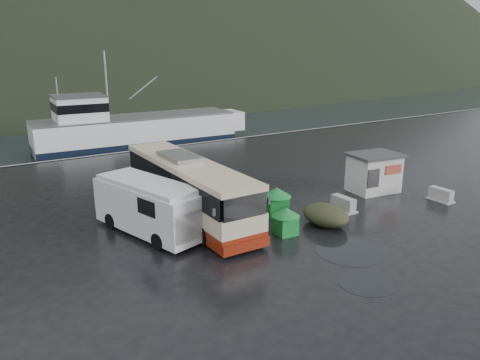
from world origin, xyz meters
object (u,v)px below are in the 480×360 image
jersey_barrier_b (440,201)px  coach_bus (189,216)px  white_van (150,233)px  dome_tent (325,225)px  waste_bin_left (285,234)px  jersey_barrier_a (343,210)px  waste_bin_right (276,215)px  fishing_trawler (137,133)px  ticket_kiosk (372,191)px

jersey_barrier_b → coach_bus: bearing=157.8°
white_van → dome_tent: bearing=-41.0°
jersey_barrier_b → waste_bin_left: bearing=175.5°
jersey_barrier_b → jersey_barrier_a: bearing=163.1°
coach_bus → jersey_barrier_a: (7.83, -3.84, 0.00)m
jersey_barrier_a → jersey_barrier_b: (6.20, -1.88, 0.00)m
waste_bin_right → waste_bin_left: bearing=-116.8°
jersey_barrier_a → fishing_trawler: size_ratio=0.07×
waste_bin_right → dome_tent: bearing=-61.6°
coach_bus → white_van: bearing=-158.1°
waste_bin_right → fishing_trawler: bearing=85.6°
white_van → dome_tent: (8.18, -3.87, 0.00)m
ticket_kiosk → jersey_barrier_a: size_ratio=1.96×
waste_bin_left → white_van: bearing=146.2°
fishing_trawler → white_van: bearing=-106.1°
dome_tent → jersey_barrier_a: size_ratio=1.71×
ticket_kiosk → jersey_barrier_b: ticket_kiosk is taller
waste_bin_right → jersey_barrier_b: waste_bin_right is taller
waste_bin_right → jersey_barrier_b: 10.40m
ticket_kiosk → jersey_barrier_b: (1.99, -3.55, 0.00)m
jersey_barrier_a → fishing_trawler: bearing=93.0°
jersey_barrier_a → white_van: bearing=165.3°
waste_bin_left → ticket_kiosk: (9.09, 2.68, 0.00)m
ticket_kiosk → jersey_barrier_b: 4.07m
ticket_kiosk → fishing_trawler: bearing=108.8°
fishing_trawler → coach_bus: bearing=-101.3°
waste_bin_right → jersey_barrier_b: (9.88, -3.25, 0.00)m
white_van → ticket_kiosk: size_ratio=2.06×
coach_bus → fishing_trawler: (6.30, 25.26, 0.00)m
waste_bin_right → jersey_barrier_a: bearing=-20.4°
jersey_barrier_a → waste_bin_right: bearing=159.6°
ticket_kiosk → coach_bus: bearing=176.7°
waste_bin_left → ticket_kiosk: bearing=16.4°
dome_tent → jersey_barrier_b: 8.57m
coach_bus → dome_tent: (5.49, -4.95, 0.00)m
waste_bin_left → jersey_barrier_b: (11.08, -0.87, 0.00)m
ticket_kiosk → waste_bin_left: bearing=-156.6°
white_van → ticket_kiosk: bearing=-19.9°
white_van → waste_bin_left: white_van is taller
waste_bin_right → jersey_barrier_a: waste_bin_right is taller
jersey_barrier_a → jersey_barrier_b: bearing=-16.9°
waste_bin_right → white_van: bearing=168.5°
dome_tent → fishing_trawler: (0.81, 30.21, 0.00)m
jersey_barrier_b → fishing_trawler: (-7.73, 30.98, 0.00)m
coach_bus → jersey_barrier_b: size_ratio=7.61×
fishing_trawler → jersey_barrier_a: bearing=-84.3°
waste_bin_left → waste_bin_right: (1.20, 2.39, 0.00)m
ticket_kiosk → jersey_barrier_b: size_ratio=2.05×
dome_tent → jersey_barrier_a: bearing=25.3°
coach_bus → dome_tent: 7.39m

